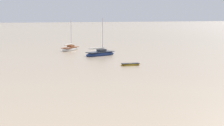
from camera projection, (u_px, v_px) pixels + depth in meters
The scene contains 3 objects.
rowboat_moored_3 at pixel (130, 65), 52.63m from camera, with size 3.11×1.50×0.47m.
sailboat_moored_1 at pixel (70, 49), 75.75m from camera, with size 5.70×5.77×6.94m.
sailboat_moored_2 at pixel (100, 54), 65.83m from camera, with size 6.88×3.86×7.37m.
Camera 1 is at (-42.54, -10.29, 7.38)m, focal length 55.97 mm.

